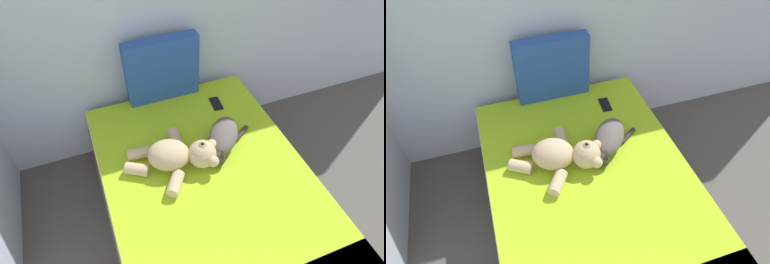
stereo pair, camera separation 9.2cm
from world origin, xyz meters
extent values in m
cube|color=brown|center=(1.30, 3.01, 0.17)|extent=(1.32, 1.93, 0.33)
cube|color=white|center=(1.30, 3.01, 0.43)|extent=(1.28, 1.87, 0.20)
cube|color=#9EC61E|center=(1.30, 3.07, 0.54)|extent=(1.27, 1.73, 0.02)
cube|color=#264C99|center=(1.27, 3.90, 0.80)|extent=(0.55, 0.11, 0.50)
ellipsoid|color=#59514C|center=(1.50, 3.27, 0.62)|extent=(0.35, 0.39, 0.15)
sphere|color=#332823|center=(1.39, 3.12, 0.60)|extent=(0.10, 0.10, 0.10)
cone|color=#332823|center=(1.41, 3.10, 0.66)|extent=(0.04, 0.04, 0.04)
cone|color=#332823|center=(1.37, 3.13, 0.66)|extent=(0.04, 0.04, 0.04)
cylinder|color=#332823|center=(1.65, 3.29, 0.56)|extent=(0.15, 0.12, 0.03)
ellipsoid|color=#332823|center=(1.41, 3.22, 0.57)|extent=(0.10, 0.11, 0.04)
ellipsoid|color=tan|center=(1.10, 3.23, 0.64)|extent=(0.33, 0.30, 0.18)
sphere|color=tan|center=(1.30, 3.16, 0.64)|extent=(0.18, 0.18, 0.18)
sphere|color=#9E7F58|center=(1.30, 3.16, 0.70)|extent=(0.07, 0.07, 0.07)
sphere|color=black|center=(1.30, 3.16, 0.73)|extent=(0.02, 0.02, 0.02)
sphere|color=tan|center=(1.38, 3.20, 0.65)|extent=(0.07, 0.07, 0.07)
sphere|color=tan|center=(1.33, 3.07, 0.65)|extent=(0.07, 0.07, 0.07)
cylinder|color=tan|center=(1.19, 3.39, 0.59)|extent=(0.09, 0.16, 0.08)
cylinder|color=tan|center=(0.93, 3.36, 0.59)|extent=(0.16, 0.10, 0.08)
cylinder|color=tan|center=(1.07, 3.04, 0.59)|extent=(0.15, 0.18, 0.08)
cylinder|color=tan|center=(0.88, 3.23, 0.59)|extent=(0.17, 0.14, 0.08)
cube|color=black|center=(1.62, 3.66, 0.55)|extent=(0.08, 0.15, 0.01)
cube|color=black|center=(1.62, 3.66, 0.56)|extent=(0.07, 0.13, 0.00)
camera|label=1|loc=(0.75, 1.92, 2.26)|focal=31.08mm
camera|label=2|loc=(0.83, 1.89, 2.26)|focal=31.08mm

